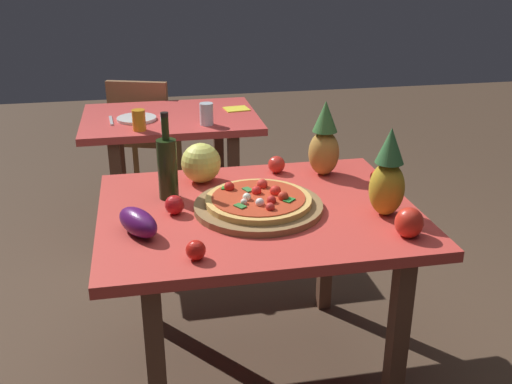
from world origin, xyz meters
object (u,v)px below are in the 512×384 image
wine_bottle (167,167)px  eggplant (138,222)px  display_table (258,230)px  tomato_at_corner (277,164)px  fork_utensil (111,121)px  dining_chair (145,132)px  background_table (171,135)px  pizza_board (259,206)px  melon (201,163)px  tomato_beside_pepper (378,177)px  tomato_near_board (196,250)px  knife_utensil (162,118)px  drinking_glass_juice (139,120)px  pizza (259,199)px  pineapple_left (388,176)px  drinking_glass_water (207,114)px  bell_pepper (409,223)px  napkin_folded (236,109)px  dinner_plate (137,119)px  tomato_by_bottle (174,205)px  pineapple_right (324,142)px

wine_bottle → eggplant: (-0.12, -0.30, -0.08)m
display_table → wine_bottle: (-0.32, 0.17, 0.22)m
tomato_at_corner → fork_utensil: size_ratio=0.41×
display_table → dining_chair: 2.02m
background_table → pizza_board: bearing=-80.1°
eggplant → tomato_at_corner: (0.59, 0.49, -0.01)m
background_table → pizza_board: pizza_board is taller
melon → tomato_beside_pepper: size_ratio=2.49×
wine_bottle → tomato_near_board: size_ratio=5.33×
tomato_near_board → knife_utensil: 1.67m
drinking_glass_juice → tomato_near_board: bearing=-84.0°
background_table → pizza: 1.42m
pineapple_left → display_table: bearing=162.5°
tomato_beside_pepper → knife_utensil: size_ratio=0.37×
pineapple_left → eggplant: bearing=179.7°
drinking_glass_water → wine_bottle: bearing=-104.9°
bell_pepper → tomato_at_corner: 0.74m
tomato_at_corner → napkin_folded: 1.09m
melon → knife_utensil: (-0.12, 1.01, -0.08)m
pizza → pineapple_left: size_ratio=1.20×
tomato_near_board → pizza_board: bearing=51.6°
wine_bottle → tomato_near_board: (0.05, -0.51, -0.10)m
bell_pepper → dinner_plate: bell_pepper is taller
eggplant → tomato_near_board: bearing=-50.7°
pineapple_left → bell_pepper: bearing=-86.9°
tomato_near_board → fork_utensil: size_ratio=0.36×
pineapple_left → eggplant: size_ratio=1.64×
melon → napkin_folded: bearing=73.7°
eggplant → knife_utensil: eggplant is taller
pineapple_left → fork_utensil: pineapple_left is taller
pizza_board → eggplant: bearing=-164.4°
display_table → tomato_by_bottle: size_ratio=16.44×
pineapple_left → napkin_folded: 1.62m
display_table → tomato_near_board: tomato_near_board is taller
display_table → melon: bearing=119.5°
tomato_near_board → dinner_plate: 1.68m
pizza_board → napkin_folded: (0.15, 1.46, -0.01)m
dinner_plate → fork_utensil: size_ratio=1.22×
drinking_glass_water → bell_pepper: bearing=-70.9°
pineapple_left → dining_chair: bearing=111.6°
pizza → melon: 0.37m
tomato_at_corner → fork_utensil: tomato_at_corner is taller
background_table → pineapple_right: (0.59, -1.08, 0.26)m
pizza_board → display_table: bearing=93.4°
pizza → tomato_beside_pepper: 0.55m
pineapple_left → eggplant: pineapple_left is taller
pineapple_right → tomato_beside_pepper: size_ratio=4.87×
dining_chair → tomato_beside_pepper: size_ratio=12.90×
pizza → knife_utensil: size_ratio=2.19×
tomato_near_board → display_table: bearing=52.7°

